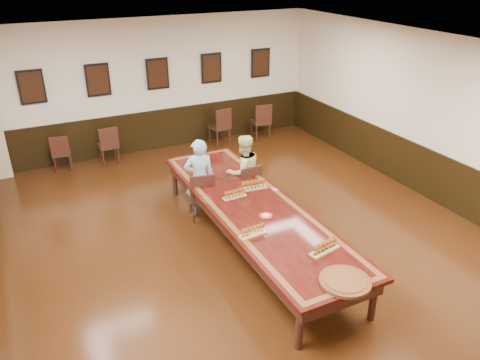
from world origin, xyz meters
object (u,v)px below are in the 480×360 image
person_man (199,178)px  carved_platter (345,281)px  spare_chair_a (61,152)px  spare_chair_c (219,126)px  person_woman (243,172)px  chair_woman (246,186)px  spare_chair_d (261,121)px  conference_table (253,213)px  spare_chair_b (108,144)px  chair_man (201,195)px

person_man → carved_platter: (0.51, -3.61, 0.01)m
spare_chair_a → spare_chair_c: size_ratio=0.88×
person_woman → spare_chair_c: bearing=-109.7°
chair_woman → spare_chair_d: 3.89m
conference_table → spare_chair_d: bearing=60.0°
conference_table → carved_platter: 2.29m
person_woman → spare_chair_d: bearing=-127.1°
spare_chair_a → spare_chair_d: size_ratio=0.88×
chair_woman → spare_chair_b: bearing=-64.2°
spare_chair_c → chair_woman: bearing=66.2°
chair_woman → person_man: (-0.89, 0.13, 0.29)m
spare_chair_a → conference_table: 5.29m
person_man → conference_table: person_man is taller
spare_chair_b → carved_platter: 7.05m
person_woman → carved_platter: (-0.38, -3.58, 0.04)m
spare_chair_b → carved_platter: spare_chair_b is taller
chair_man → chair_woman: chair_man is taller
chair_man → person_woman: size_ratio=0.65×
chair_man → carved_platter: size_ratio=1.20×
chair_woman → carved_platter: 3.52m
person_man → person_woman: bearing=-170.3°
chair_man → person_man: person_man is taller
chair_man → conference_table: size_ratio=0.19×
spare_chair_a → chair_man: bearing=130.0°
spare_chair_c → spare_chair_d: spare_chair_c is taller
spare_chair_c → person_man: (-1.84, -3.24, 0.28)m
spare_chair_b → person_man: size_ratio=0.60×
conference_table → carved_platter: bearing=-87.7°
person_man → carved_platter: person_man is taller
spare_chair_b → chair_woman: bearing=117.8°
spare_chair_d → person_man: person_man is taller
spare_chair_c → spare_chair_d: 1.16m
person_woman → carved_platter: person_woman is taller
spare_chair_c → carved_platter: 6.98m
spare_chair_b → person_woman: size_ratio=0.63×
chair_man → spare_chair_a: chair_man is taller
spare_chair_d → person_man: 4.35m
spare_chair_c → spare_chair_a: bearing=-9.7°
spare_chair_c → person_man: 3.74m
chair_woman → spare_chair_a: bearing=-53.3°
chair_man → person_man: (0.02, 0.10, 0.28)m
person_woman → conference_table: (-0.47, -1.30, -0.12)m
spare_chair_d → carved_platter: 7.20m
conference_table → carved_platter: (0.09, -2.28, 0.16)m
spare_chair_c → conference_table: spare_chair_c is taller
spare_chair_b → carved_platter: size_ratio=1.16×
chair_man → carved_platter: 3.56m
chair_woman → spare_chair_c: 3.50m
carved_platter → chair_man: bearing=98.6°
carved_platter → spare_chair_d: bearing=69.7°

